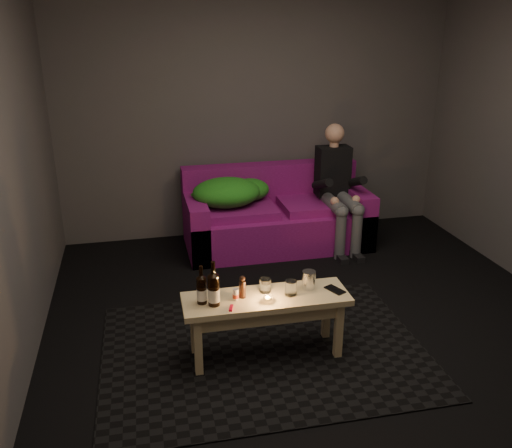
{
  "coord_description": "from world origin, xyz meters",
  "views": [
    {
      "loc": [
        -1.24,
        -3.13,
        2.16
      ],
      "look_at": [
        -0.29,
        1.0,
        0.55
      ],
      "focal_mm": 38.0,
      "sensor_mm": 36.0,
      "label": 1
    }
  ],
  "objects": [
    {
      "name": "floor",
      "position": [
        0.0,
        0.0,
        0.0
      ],
      "size": [
        4.5,
        4.5,
        0.0
      ],
      "primitive_type": "plane",
      "color": "black",
      "rests_on": "ground"
    },
    {
      "name": "room",
      "position": [
        0.0,
        0.47,
        1.64
      ],
      "size": [
        4.5,
        4.5,
        4.5
      ],
      "color": "silver",
      "rests_on": "ground"
    },
    {
      "name": "rug",
      "position": [
        -0.47,
        -0.02,
        0.01
      ],
      "size": [
        2.22,
        1.63,
        0.01
      ],
      "primitive_type": "cube",
      "rotation": [
        0.0,
        0.0,
        -0.02
      ],
      "color": "black",
      "rests_on": "floor"
    },
    {
      "name": "sofa",
      "position": [
        0.1,
        1.81,
        0.28
      ],
      "size": [
        1.81,
        0.81,
        0.78
      ],
      "color": "#7E1066",
      "rests_on": "floor"
    },
    {
      "name": "green_blanket",
      "position": [
        -0.37,
        1.81,
        0.58
      ],
      "size": [
        0.79,
        0.54,
        0.27
      ],
      "color": "#198A24",
      "rests_on": "sofa"
    },
    {
      "name": "person",
      "position": [
        0.68,
        1.67,
        0.62
      ],
      "size": [
        0.33,
        0.75,
        1.21
      ],
      "color": "black",
      "rests_on": "sofa"
    },
    {
      "name": "coffee_table",
      "position": [
        -0.47,
        -0.07,
        0.37
      ],
      "size": [
        1.11,
        0.37,
        0.45
      ],
      "rotation": [
        0.0,
        0.0,
        -0.02
      ],
      "color": "#DAC47F",
      "rests_on": "rug"
    },
    {
      "name": "beer_bottle_a",
      "position": [
        -0.89,
        -0.07,
        0.55
      ],
      "size": [
        0.07,
        0.07,
        0.26
      ],
      "color": "black",
      "rests_on": "coffee_table"
    },
    {
      "name": "beer_bottle_b",
      "position": [
        -0.82,
        -0.11,
        0.56
      ],
      "size": [
        0.08,
        0.08,
        0.3
      ],
      "color": "black",
      "rests_on": "coffee_table"
    },
    {
      "name": "salt_shaker",
      "position": [
        -0.67,
        -0.07,
        0.49
      ],
      "size": [
        0.05,
        0.05,
        0.08
      ],
      "primitive_type": "cylinder",
      "rotation": [
        0.0,
        0.0,
        -0.29
      ],
      "color": "silver",
      "rests_on": "coffee_table"
    },
    {
      "name": "pepper_mill",
      "position": [
        -0.62,
        -0.05,
        0.51
      ],
      "size": [
        0.06,
        0.06,
        0.12
      ],
      "primitive_type": "cylinder",
      "rotation": [
        0.0,
        0.0,
        -0.41
      ],
      "color": "black",
      "rests_on": "coffee_table"
    },
    {
      "name": "tumbler_back",
      "position": [
        -0.46,
        -0.01,
        0.5
      ],
      "size": [
        0.1,
        0.1,
        0.09
      ],
      "primitive_type": "cylinder",
      "rotation": [
        0.0,
        0.0,
        -0.39
      ],
      "color": "white",
      "rests_on": "coffee_table"
    },
    {
      "name": "tealight",
      "position": [
        -0.48,
        -0.14,
        0.47
      ],
      "size": [
        0.05,
        0.05,
        0.04
      ],
      "color": "white",
      "rests_on": "coffee_table"
    },
    {
      "name": "tumbler_front",
      "position": [
        -0.31,
        -0.08,
        0.5
      ],
      "size": [
        0.09,
        0.09,
        0.1
      ],
      "primitive_type": "cylinder",
      "rotation": [
        0.0,
        0.0,
        0.22
      ],
      "color": "white",
      "rests_on": "coffee_table"
    },
    {
      "name": "steel_cup",
      "position": [
        -0.16,
        -0.02,
        0.51
      ],
      "size": [
        0.12,
        0.12,
        0.12
      ],
      "primitive_type": "cylinder",
      "rotation": [
        0.0,
        0.0,
        0.35
      ],
      "color": "silver",
      "rests_on": "coffee_table"
    },
    {
      "name": "smartphone",
      "position": [
        0.0,
        -0.09,
        0.45
      ],
      "size": [
        0.12,
        0.16,
        0.01
      ],
      "primitive_type": "cube",
      "rotation": [
        0.0,
        0.0,
        0.44
      ],
      "color": "black",
      "rests_on": "coffee_table"
    },
    {
      "name": "red_lighter",
      "position": [
        -0.72,
        -0.18,
        0.46
      ],
      "size": [
        0.04,
        0.08,
        0.01
      ],
      "primitive_type": "cube",
      "rotation": [
        0.0,
        0.0,
        -0.31
      ],
      "color": "red",
      "rests_on": "coffee_table"
    }
  ]
}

